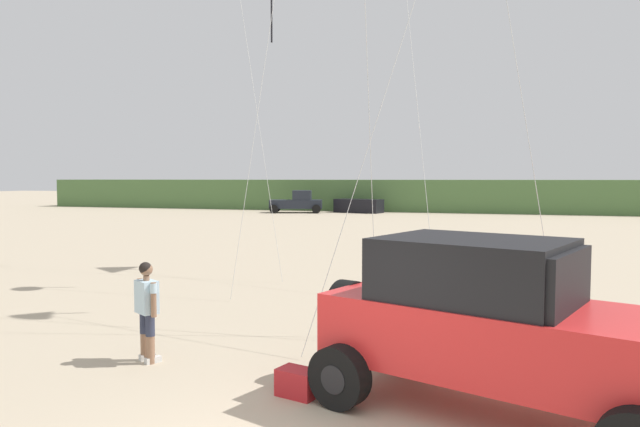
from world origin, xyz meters
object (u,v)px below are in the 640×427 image
cooler_box (298,383)px  distant_pickup (298,202)px  distant_sedan (359,206)px  person_watching (147,306)px  jeep (493,322)px

cooler_box → distant_pickup: distant_pickup is taller
distant_pickup → distant_sedan: size_ratio=1.17×
cooler_box → distant_pickup: (-14.16, 40.84, 0.75)m
person_watching → cooler_box: (2.87, -0.70, -0.75)m
jeep → person_watching: 5.50m
person_watching → distant_sedan: size_ratio=0.40×
person_watching → cooler_box: person_watching is taller
cooler_box → distant_sedan: size_ratio=0.13×
jeep → person_watching: (-5.47, 0.54, -0.26)m
jeep → distant_sedan: bearing=105.3°
cooler_box → distant_pickup: 43.23m
jeep → distant_pickup: size_ratio=1.01×
cooler_box → distant_pickup: size_ratio=0.11×
distant_pickup → jeep: bearing=-67.6°
person_watching → distant_sedan: person_watching is taller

